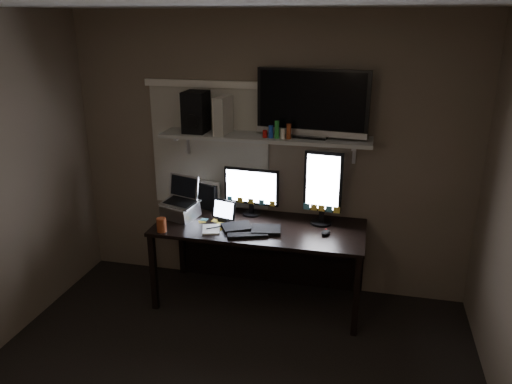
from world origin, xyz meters
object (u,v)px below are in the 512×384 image
(monitor_portrait, at_px, (323,188))
(laptop, at_px, (180,199))
(monitor_landscape, at_px, (251,192))
(game_console, at_px, (223,115))
(cup, at_px, (162,225))
(tablet, at_px, (224,210))
(keyboard, at_px, (251,229))
(speaker, at_px, (196,112))
(mouse, at_px, (326,233))
(tv, at_px, (312,104))
(desk, at_px, (262,239))

(monitor_portrait, bearing_deg, laptop, -167.18)
(monitor_landscape, bearing_deg, game_console, -163.85)
(laptop, distance_m, cup, 0.35)
(tablet, bearing_deg, monitor_landscape, 60.45)
(keyboard, distance_m, laptop, 0.72)
(laptop, distance_m, speaker, 0.78)
(keyboard, bearing_deg, monitor_portrait, 7.08)
(keyboard, bearing_deg, game_console, 117.26)
(mouse, height_order, speaker, speaker)
(tv, bearing_deg, monitor_landscape, -175.16)
(monitor_landscape, height_order, mouse, monitor_landscape)
(desk, relative_size, keyboard, 3.55)
(tablet, bearing_deg, keyboard, -12.38)
(keyboard, distance_m, cup, 0.75)
(desk, bearing_deg, keyboard, -101.10)
(tablet, height_order, laptop, laptop)
(desk, relative_size, monitor_landscape, 3.55)
(desk, distance_m, mouse, 0.63)
(monitor_landscape, relative_size, laptop, 1.41)
(laptop, xyz_separation_m, speaker, (0.12, 0.18, 0.75))
(monitor_portrait, relative_size, mouse, 6.40)
(monitor_portrait, bearing_deg, desk, -168.62)
(keyboard, height_order, cup, cup)
(laptop, xyz_separation_m, game_console, (0.37, 0.17, 0.73))
(cup, distance_m, tv, 1.60)
(laptop, relative_size, speaker, 1.02)
(mouse, relative_size, speaker, 0.29)
(monitor_portrait, bearing_deg, tablet, -165.10)
(game_console, bearing_deg, monitor_portrait, 4.15)
(desk, xyz_separation_m, speaker, (-0.61, 0.08, 1.10))
(desk, distance_m, tv, 1.27)
(cup, distance_m, game_console, 1.06)
(laptop, xyz_separation_m, cup, (-0.04, -0.32, -0.12))
(mouse, relative_size, tv, 0.11)
(desk, xyz_separation_m, monitor_landscape, (-0.13, 0.11, 0.40))
(keyboard, relative_size, tv, 0.54)
(cup, relative_size, game_console, 0.37)
(desk, bearing_deg, speaker, 172.29)
(monitor_portrait, relative_size, game_console, 2.05)
(monitor_landscape, bearing_deg, speaker, -171.45)
(tv, height_order, speaker, tv)
(laptop, bearing_deg, game_console, 42.48)
(mouse, height_order, tablet, tablet)
(desk, xyz_separation_m, monitor_portrait, (0.51, 0.05, 0.50))
(monitor_portrait, bearing_deg, keyboard, -147.42)
(game_console, height_order, speaker, speaker)
(monitor_landscape, relative_size, tablet, 2.24)
(monitor_portrait, xyz_separation_m, laptop, (-1.24, -0.15, -0.15))
(mouse, distance_m, laptop, 1.32)
(mouse, xyz_separation_m, speaker, (-1.19, 0.26, 0.91))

